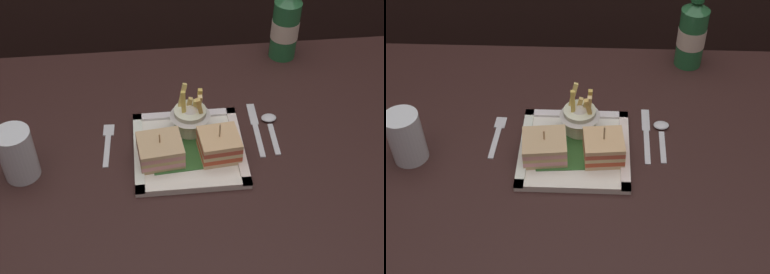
% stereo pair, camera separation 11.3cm
% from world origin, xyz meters
% --- Properties ---
extents(dining_table, '(1.19, 0.77, 0.78)m').
position_xyz_m(dining_table, '(0.00, 0.00, 0.63)').
color(dining_table, '#301B18').
rests_on(dining_table, ground_plane).
extents(square_plate, '(0.24, 0.24, 0.02)m').
position_xyz_m(square_plate, '(-0.01, -0.01, 0.78)').
color(square_plate, white).
rests_on(square_plate, dining_table).
extents(sandwich_half_left, '(0.10, 0.09, 0.07)m').
position_xyz_m(sandwich_half_left, '(-0.08, -0.03, 0.81)').
color(sandwich_half_left, tan).
rests_on(sandwich_half_left, square_plate).
extents(sandwich_half_right, '(0.09, 0.09, 0.09)m').
position_xyz_m(sandwich_half_right, '(0.05, -0.03, 0.81)').
color(sandwich_half_right, '#DFB585').
rests_on(sandwich_half_right, square_plate).
extents(fries_cup, '(0.09, 0.09, 0.11)m').
position_xyz_m(fries_cup, '(-0.01, 0.05, 0.83)').
color(fries_cup, white).
rests_on(fries_cup, square_plate).
extents(beer_bottle, '(0.07, 0.07, 0.25)m').
position_xyz_m(beer_bottle, '(0.26, 0.33, 0.87)').
color(beer_bottle, '#246637').
rests_on(beer_bottle, dining_table).
extents(water_glass, '(0.07, 0.07, 0.12)m').
position_xyz_m(water_glass, '(-0.36, -0.04, 0.83)').
color(water_glass, silver).
rests_on(water_glass, dining_table).
extents(fork, '(0.03, 0.13, 0.00)m').
position_xyz_m(fork, '(-0.19, 0.04, 0.78)').
color(fork, silver).
rests_on(fork, dining_table).
extents(knife, '(0.02, 0.18, 0.00)m').
position_xyz_m(knife, '(0.14, 0.05, 0.78)').
color(knife, silver).
rests_on(knife, dining_table).
extents(spoon, '(0.04, 0.13, 0.01)m').
position_xyz_m(spoon, '(0.18, 0.06, 0.78)').
color(spoon, silver).
rests_on(spoon, dining_table).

